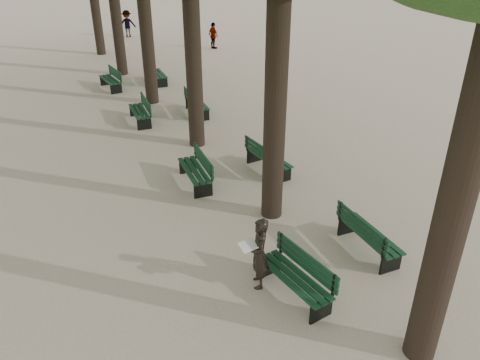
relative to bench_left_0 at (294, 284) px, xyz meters
name	(u,v)px	position (x,y,z in m)	size (l,w,h in m)	color
ground	(282,307)	(-0.37, -0.18, -0.27)	(120.00, 120.00, 0.00)	beige
bench_left_0	(294,284)	(0.00, 0.00, 0.00)	(0.77, 1.85, 0.92)	black
bench_left_1	(195,176)	(0.00, 5.19, 0.00)	(0.76, 1.85, 0.92)	black
bench_left_2	(140,116)	(0.00, 10.72, 0.00)	(0.74, 1.85, 0.92)	black
bench_left_3	(111,83)	(0.00, 15.49, 0.00)	(0.70, 1.84, 0.92)	black
bench_right_0	(368,241)	(2.27, 0.48, 0.00)	(0.68, 1.83, 0.92)	black
bench_right_1	(268,163)	(2.27, 4.96, 0.00)	(0.70, 1.84, 0.92)	black
bench_right_2	(197,108)	(2.27, 10.59, 0.00)	(0.77, 1.85, 0.92)	black
bench_right_3	(158,77)	(2.27, 15.49, 0.00)	(0.73, 1.84, 0.92)	black
man_with_map	(259,254)	(-0.47, 0.60, 0.51)	(0.69, 0.69, 1.55)	black
pedestrian_c	(213,36)	(7.68, 21.17, 0.51)	(0.92, 0.31, 1.56)	#262628
pedestrian_b	(127,24)	(3.92, 27.17, 0.60)	(1.13, 0.35, 1.75)	#262628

